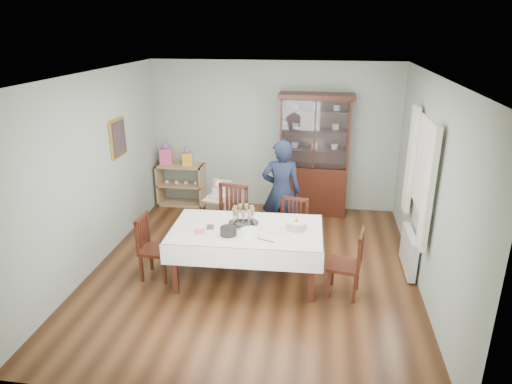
% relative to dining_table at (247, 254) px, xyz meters
% --- Properties ---
extents(floor, '(5.00, 5.00, 0.00)m').
position_rel_dining_table_xyz_m(floor, '(0.05, 0.27, -0.38)').
color(floor, '#593319').
rests_on(floor, ground).
extents(room_shell, '(5.00, 5.00, 5.00)m').
position_rel_dining_table_xyz_m(room_shell, '(0.05, 0.80, 1.32)').
color(room_shell, '#9EAA99').
rests_on(room_shell, floor).
extents(dining_table, '(2.04, 1.22, 0.76)m').
position_rel_dining_table_xyz_m(dining_table, '(0.00, 0.00, 0.00)').
color(dining_table, '#421B10').
rests_on(dining_table, floor).
extents(china_cabinet, '(1.30, 0.48, 2.18)m').
position_rel_dining_table_xyz_m(china_cabinet, '(0.80, 2.53, 0.74)').
color(china_cabinet, '#421B10').
rests_on(china_cabinet, floor).
extents(sideboard, '(0.90, 0.38, 0.80)m').
position_rel_dining_table_xyz_m(sideboard, '(-1.70, 2.55, 0.02)').
color(sideboard, tan).
rests_on(sideboard, floor).
extents(picture_frame, '(0.04, 0.48, 0.58)m').
position_rel_dining_table_xyz_m(picture_frame, '(-2.17, 1.07, 1.27)').
color(picture_frame, gold).
rests_on(picture_frame, room_shell).
extents(window, '(0.04, 1.02, 1.22)m').
position_rel_dining_table_xyz_m(window, '(2.27, 0.57, 1.17)').
color(window, white).
rests_on(window, room_shell).
extents(curtain_left, '(0.07, 0.30, 1.55)m').
position_rel_dining_table_xyz_m(curtain_left, '(2.21, -0.05, 1.07)').
color(curtain_left, silver).
rests_on(curtain_left, room_shell).
extents(curtain_right, '(0.07, 0.30, 1.55)m').
position_rel_dining_table_xyz_m(curtain_right, '(2.21, 1.19, 1.07)').
color(curtain_right, silver).
rests_on(curtain_right, room_shell).
extents(radiator, '(0.10, 0.80, 0.55)m').
position_rel_dining_table_xyz_m(radiator, '(2.21, 0.57, -0.08)').
color(radiator, white).
rests_on(radiator, floor).
extents(chair_far_left, '(0.58, 0.58, 1.07)m').
position_rel_dining_table_xyz_m(chair_far_left, '(-0.38, 0.64, -0.07)').
color(chair_far_left, '#421B10').
rests_on(chair_far_left, floor).
extents(chair_far_right, '(0.49, 0.49, 0.92)m').
position_rel_dining_table_xyz_m(chair_far_right, '(0.55, 0.65, -0.11)').
color(chair_far_right, '#421B10').
rests_on(chair_far_right, floor).
extents(chair_end_left, '(0.42, 0.42, 0.89)m').
position_rel_dining_table_xyz_m(chair_end_left, '(-1.24, -0.11, -0.12)').
color(chair_end_left, '#421B10').
rests_on(chair_end_left, floor).
extents(chair_end_right, '(0.47, 0.47, 0.89)m').
position_rel_dining_table_xyz_m(chair_end_right, '(1.30, -0.18, -0.12)').
color(chair_end_right, '#421B10').
rests_on(chair_end_right, floor).
extents(woman, '(0.63, 0.44, 1.67)m').
position_rel_dining_table_xyz_m(woman, '(0.33, 1.26, 0.45)').
color(woman, black).
rests_on(woman, floor).
extents(high_chair, '(0.54, 0.54, 0.98)m').
position_rel_dining_table_xyz_m(high_chair, '(-0.65, 1.23, -0.00)').
color(high_chair, black).
rests_on(high_chair, floor).
extents(champagne_tray, '(0.41, 0.41, 0.25)m').
position_rel_dining_table_xyz_m(champagne_tray, '(-0.06, 0.13, 0.46)').
color(champagne_tray, silver).
rests_on(champagne_tray, dining_table).
extents(birthday_cake, '(0.31, 0.31, 0.21)m').
position_rel_dining_table_xyz_m(birthday_cake, '(0.65, 0.06, 0.43)').
color(birthday_cake, white).
rests_on(birthday_cake, dining_table).
extents(plate_stack_dark, '(0.23, 0.23, 0.10)m').
position_rel_dining_table_xyz_m(plate_stack_dark, '(-0.20, -0.22, 0.43)').
color(plate_stack_dark, black).
rests_on(plate_stack_dark, dining_table).
extents(plate_stack_white, '(0.28, 0.28, 0.10)m').
position_rel_dining_table_xyz_m(plate_stack_white, '(0.08, -0.23, 0.42)').
color(plate_stack_white, white).
rests_on(plate_stack_white, dining_table).
extents(napkin_stack, '(0.16, 0.16, 0.02)m').
position_rel_dining_table_xyz_m(napkin_stack, '(-0.58, -0.20, 0.38)').
color(napkin_stack, '#E55484').
rests_on(napkin_stack, dining_table).
extents(cutlery, '(0.15, 0.19, 0.01)m').
position_rel_dining_table_xyz_m(cutlery, '(-0.52, -0.04, 0.38)').
color(cutlery, silver).
rests_on(cutlery, dining_table).
extents(cake_knife, '(0.27, 0.13, 0.01)m').
position_rel_dining_table_xyz_m(cake_knife, '(0.28, -0.32, 0.38)').
color(cake_knife, silver).
rests_on(cake_knife, dining_table).
extents(gift_bag_pink, '(0.24, 0.17, 0.41)m').
position_rel_dining_table_xyz_m(gift_bag_pink, '(-1.96, 2.53, 0.60)').
color(gift_bag_pink, '#E55484').
rests_on(gift_bag_pink, sideboard).
extents(gift_bag_orange, '(0.21, 0.18, 0.34)m').
position_rel_dining_table_xyz_m(gift_bag_orange, '(-1.55, 2.53, 0.57)').
color(gift_bag_orange, gold).
rests_on(gift_bag_orange, sideboard).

